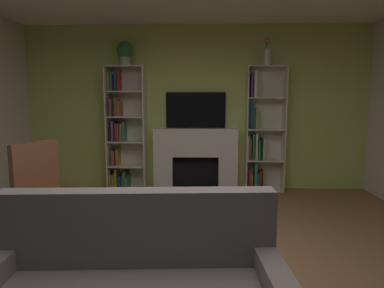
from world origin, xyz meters
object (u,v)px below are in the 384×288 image
Objects in this scene: bookshelf_left at (123,132)px; bookshelf_right at (260,135)px; fireplace at (196,157)px; tv at (196,110)px; armchair at (24,193)px; potted_plant at (125,52)px; vase_with_flowers at (267,55)px.

bookshelf_right is at bearing 0.68° from bookshelf_left.
fireplace is 1.51× the size of tv.
tv is at bearing 4.55° from bookshelf_left.
armchair is (-2.83, -2.21, -0.40)m from bookshelf_right.
bookshelf_left is at bearing 163.36° from potted_plant.
armchair is (-0.61, -2.16, -1.75)m from potted_plant.
bookshelf_left is at bearing -179.81° from fireplace.
potted_plant reaches higher than armchair.
vase_with_flowers is (0.07, -0.05, 1.28)m from bookshelf_right.
tv is 1.45m from vase_with_flowers.
armchair is at bearing -143.32° from vase_with_flowers.
vase_with_flowers is at bearing -0.50° from bookshelf_left.
tv is 1.49m from potted_plant.
tv is at bearing 176.25° from bookshelf_right.
bookshelf_left is at bearing -175.45° from tv.
tv is 1.28m from bookshelf_left.
fireplace is 0.79m from tv.
tv is 0.48× the size of bookshelf_right.
bookshelf_left is (-1.22, -0.10, -0.36)m from tv.
vase_with_flowers is 3.99m from armchair.
armchair is at bearing -142.01° from bookshelf_right.
bookshelf_left is 2.29m from bookshelf_right.
fireplace is 0.73× the size of bookshelf_right.
armchair is (-1.76, -2.19, -0.02)m from fireplace.
potted_plant is 0.36× the size of armchair.
fireplace is 1.14m from bookshelf_right.
bookshelf_left is 5.28× the size of potted_plant.
fireplace is at bearing -90.00° from tv.
fireplace is at bearing 0.19° from bookshelf_left.
potted_plant is 2.29m from vase_with_flowers.
fireplace is 1.39× the size of armchair.
fireplace is at bearing 51.19° from armchair.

